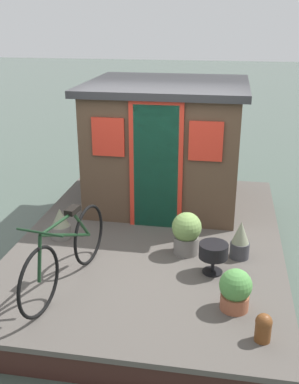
{
  "coord_description": "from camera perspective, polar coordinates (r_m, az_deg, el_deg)",
  "views": [
    {
      "loc": [
        -5.47,
        -0.92,
        3.14
      ],
      "look_at": [
        -0.2,
        0.0,
        1.07
      ],
      "focal_mm": 42.97,
      "sensor_mm": 36.0,
      "label": 1
    }
  ],
  "objects": [
    {
      "name": "potted_plant_rosemary",
      "position": [
        6.16,
        -10.98,
        -3.93
      ],
      "size": [
        0.26,
        0.26,
        0.41
      ],
      "color": "slate",
      "rests_on": "houseboat_deck"
    },
    {
      "name": "charcoal_grill",
      "position": [
        5.28,
        7.94,
        -7.39
      ],
      "size": [
        0.33,
        0.33,
        0.37
      ],
      "color": "black",
      "rests_on": "houseboat_deck"
    },
    {
      "name": "mooring_bollard",
      "position": [
        4.42,
        13.95,
        -15.94
      ],
      "size": [
        0.15,
        0.15,
        0.28
      ],
      "color": "brown",
      "rests_on": "houseboat_deck"
    },
    {
      "name": "ground_plane",
      "position": [
        6.37,
        0.31,
        -8.41
      ],
      "size": [
        60.0,
        60.0,
        0.0
      ],
      "primitive_type": "plane",
      "color": "#47564C"
    },
    {
      "name": "houseboat_cabin",
      "position": [
        7.06,
        2.1,
        6.09
      ],
      "size": [
        2.17,
        2.36,
        1.85
      ],
      "color": "#4C3828",
      "rests_on": "houseboat_deck"
    },
    {
      "name": "potted_plant_basil",
      "position": [
        4.73,
        10.61,
        -11.82
      ],
      "size": [
        0.33,
        0.33,
        0.44
      ],
      "color": "#935138",
      "rests_on": "houseboat_deck"
    },
    {
      "name": "potted_plant_ivy",
      "position": [
        5.66,
        4.62,
        -5.03
      ],
      "size": [
        0.37,
        0.37,
        0.53
      ],
      "color": "slate",
      "rests_on": "houseboat_deck"
    },
    {
      "name": "bicycle",
      "position": [
        5.01,
        -10.29,
        -7.45
      ],
      "size": [
        1.78,
        0.5,
        0.86
      ],
      "color": "black",
      "rests_on": "houseboat_deck"
    },
    {
      "name": "houseboat_deck",
      "position": [
        6.28,
        0.32,
        -6.91
      ],
      "size": [
        4.81,
        3.38,
        0.37
      ],
      "color": "#4C4742",
      "rests_on": "ground_plane"
    },
    {
      "name": "potted_plant_succulent",
      "position": [
        5.66,
        11.19,
        -5.95
      ],
      "size": [
        0.23,
        0.23,
        0.48
      ],
      "color": "#38383D",
      "rests_on": "houseboat_deck"
    }
  ]
}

